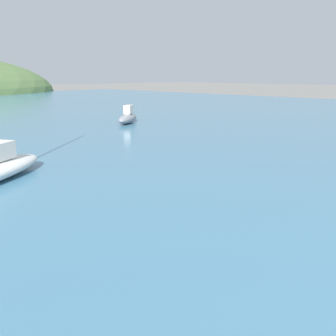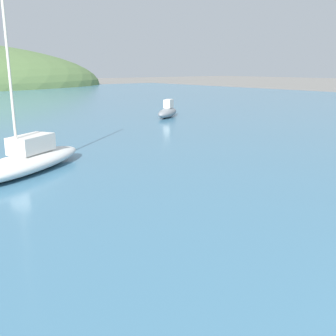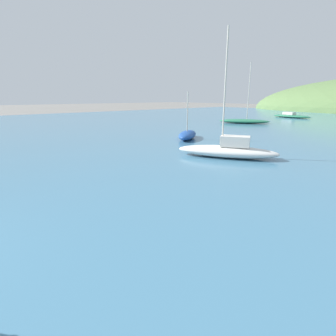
% 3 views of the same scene
% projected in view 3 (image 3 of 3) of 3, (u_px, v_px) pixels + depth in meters
% --- Properties ---
extents(boat_nearest_quay, '(2.59, 3.13, 3.01)m').
position_uv_depth(boat_nearest_quay, '(187.00, 135.00, 17.17)').
color(boat_nearest_quay, '#1E4793').
rests_on(boat_nearest_quay, water).
extents(boat_green_fishing, '(5.14, 2.09, 0.71)m').
position_uv_depth(boat_green_fishing, '(291.00, 116.00, 34.73)').
color(boat_green_fishing, '#287551').
rests_on(boat_green_fishing, water).
extents(boat_red_dinghy, '(5.09, 4.00, 6.00)m').
position_uv_depth(boat_red_dinghy, '(244.00, 121.00, 27.35)').
color(boat_red_dinghy, '#287551').
rests_on(boat_red_dinghy, water).
extents(boat_mid_harbor, '(4.56, 3.30, 5.51)m').
position_uv_depth(boat_mid_harbor, '(228.00, 150.00, 11.95)').
color(boat_mid_harbor, silver).
rests_on(boat_mid_harbor, water).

